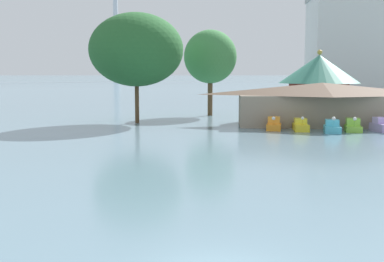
% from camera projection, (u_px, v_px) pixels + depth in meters
% --- Properties ---
extents(pedal_boat_orange, '(1.67, 2.43, 1.44)m').
position_uv_depth(pedal_boat_orange, '(274.00, 125.00, 48.43)').
color(pedal_boat_orange, orange).
rests_on(pedal_boat_orange, ground).
extents(pedal_boat_yellow, '(1.43, 2.89, 1.51)m').
position_uv_depth(pedal_boat_yellow, '(301.00, 126.00, 47.94)').
color(pedal_boat_yellow, yellow).
rests_on(pedal_boat_yellow, ground).
extents(pedal_boat_cyan, '(1.76, 2.76, 1.62)m').
position_uv_depth(pedal_boat_cyan, '(332.00, 127.00, 46.35)').
color(pedal_boat_cyan, '#4CB7CC').
rests_on(pedal_boat_cyan, ground).
extents(pedal_boat_lime, '(1.79, 2.66, 1.51)m').
position_uv_depth(pedal_boat_lime, '(353.00, 126.00, 47.31)').
color(pedal_boat_lime, '#8CCC3F').
rests_on(pedal_boat_lime, ground).
extents(pedal_boat_lavender, '(2.12, 2.58, 1.72)m').
position_uv_depth(pedal_boat_lavender, '(382.00, 126.00, 47.21)').
color(pedal_boat_lavender, '#B299D8').
rests_on(pedal_boat_lavender, ground).
extents(boathouse, '(19.16, 7.86, 4.62)m').
position_uv_depth(boathouse, '(322.00, 103.00, 52.41)').
color(boathouse, gray).
rests_on(boathouse, ground).
extents(green_roof_pavilion, '(11.09, 11.09, 8.84)m').
position_uv_depth(green_roof_pavilion, '(319.00, 80.00, 67.37)').
color(green_roof_pavilion, '#993328').
rests_on(green_roof_pavilion, ground).
extents(shoreline_tree_tall_left, '(10.57, 10.57, 12.35)m').
position_uv_depth(shoreline_tree_tall_left, '(136.00, 50.00, 54.33)').
color(shoreline_tree_tall_left, brown).
rests_on(shoreline_tree_tall_left, ground).
extents(shoreline_tree_mid, '(6.95, 6.95, 11.30)m').
position_uv_depth(shoreline_tree_mid, '(210.00, 57.00, 63.96)').
color(shoreline_tree_mid, brown).
rests_on(shoreline_tree_mid, ground).
extents(background_building_block, '(27.91, 16.89, 23.11)m').
position_uv_depth(background_building_block, '(372.00, 46.00, 109.58)').
color(background_building_block, silver).
rests_on(background_building_block, ground).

